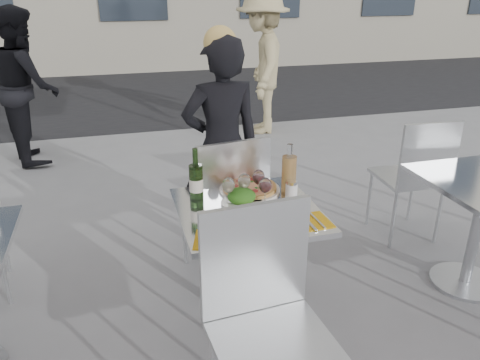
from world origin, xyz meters
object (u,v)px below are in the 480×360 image
object	(u,v)px
wineglass_white_b	(244,182)
wineglass_red_b	(259,178)
chair_far	(227,199)
sugar_shaker	(291,190)
napkin_left	(214,239)
salad_plate	(242,198)
napkin_right	(311,221)
woman_diner	(222,147)
wineglass_red_a	(265,186)
side_table_right	(480,210)
carafe	(289,174)
chair_near	(266,311)
pizza_near	(252,221)
pedestrian_b	(262,64)
wineglass_white_a	(228,186)
side_chair_rfar	(416,171)
pizza_far	(250,188)
main_table	(247,244)
pedestrian_a	(26,86)
wine_bottle	(196,181)

from	to	relation	value
wineglass_white_b	wineglass_red_b	world-z (taller)	same
wineglass_red_b	chair_far	bearing A→B (deg)	106.17
sugar_shaker	napkin_left	xyz separation A→B (m)	(-0.50, -0.32, -0.05)
salad_plate	napkin_right	distance (m)	0.40
napkin_right	salad_plate	bearing A→B (deg)	131.97
wineglass_red_b	wineglass_white_b	bearing A→B (deg)	-160.14
woman_diner	wineglass_red_a	bearing A→B (deg)	86.83
salad_plate	napkin_right	world-z (taller)	salad_plate
wineglass_red_a	napkin_left	xyz separation A→B (m)	(-0.34, -0.28, -0.11)
side_table_right	sugar_shaker	bearing A→B (deg)	177.85
carafe	wineglass_white_b	xyz separation A→B (m)	(-0.26, -0.02, -0.01)
chair_near	napkin_right	size ratio (longest dim) A/B	5.17
carafe	pizza_near	bearing A→B (deg)	-136.13
pedestrian_b	wineglass_white_a	world-z (taller)	pedestrian_b
side_chair_rfar	pedestrian_b	xyz separation A→B (m)	(-0.20, 3.04, 0.31)
pizza_far	carafe	world-z (taller)	carafe
side_chair_rfar	sugar_shaker	distance (m)	1.35
main_table	pedestrian_b	xyz separation A→B (m)	(1.26, 3.65, 0.34)
sugar_shaker	main_table	bearing A→B (deg)	-169.83
wineglass_white_a	chair_far	bearing A→B (deg)	77.67
chair_far	carafe	distance (m)	0.52
salad_plate	wineglass_red_a	size ratio (longest dim) A/B	1.40
side_chair_rfar	pedestrian_a	distance (m)	4.02
wineglass_white_b	napkin_right	size ratio (longest dim) A/B	0.79
sugar_shaker	wineglass_red_a	xyz separation A→B (m)	(-0.16, -0.03, 0.06)
pedestrian_a	pizza_near	size ratio (longest dim) A/B	5.12
carafe	napkin_left	xyz separation A→B (m)	(-0.51, -0.39, -0.11)
wineglass_red_a	wineglass_white_a	bearing A→B (deg)	164.30
pizza_near	sugar_shaker	xyz separation A→B (m)	(0.28, 0.21, 0.04)
pedestrian_a	pizza_near	bearing A→B (deg)	-172.80
pizza_far	wineglass_red_b	xyz separation A→B (m)	(0.02, -0.09, 0.09)
pizza_far	side_table_right	bearing A→B (deg)	-8.58
pedestrian_a	wineglass_white_a	world-z (taller)	pedestrian_a
side_table_right	salad_plate	world-z (taller)	salad_plate
side_chair_rfar	wineglass_red_a	bearing A→B (deg)	26.52
pedestrian_b	wineglass_white_a	xyz separation A→B (m)	(-1.34, -3.59, -0.02)
carafe	napkin_right	distance (m)	0.36
side_table_right	napkin_right	size ratio (longest dim) A/B	3.74
carafe	wineglass_red_b	distance (m)	0.17
salad_plate	napkin_left	xyz separation A→B (m)	(-0.22, -0.33, -0.03)
pedestrian_a	wine_bottle	bearing A→B (deg)	-173.89
salad_plate	wine_bottle	xyz separation A→B (m)	(-0.22, 0.11, 0.08)
salad_plate	wineglass_red_b	distance (m)	0.15
pedestrian_a	salad_plate	world-z (taller)	pedestrian_a
napkin_left	napkin_right	distance (m)	0.50
woman_diner	pizza_far	bearing A→B (deg)	85.13
side_table_right	wineglass_white_a	world-z (taller)	wineglass_white_a
carafe	chair_near	bearing A→B (deg)	-116.42
main_table	wineglass_red_b	distance (m)	0.36
main_table	wineglass_red_b	size ratio (longest dim) A/B	4.76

